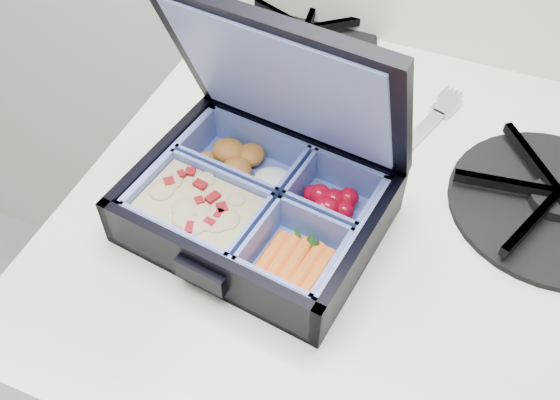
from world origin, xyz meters
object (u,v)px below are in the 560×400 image
at_px(bento_box, 257,206).
at_px(fork, 399,154).
at_px(burner_grate, 556,198).
at_px(stove, 357,392).

bearing_deg(bento_box, fork, 62.03).
height_order(bento_box, burner_grate, bento_box).
relative_size(bento_box, fork, 1.07).
bearing_deg(fork, stove, -54.44).
xyz_separation_m(stove, bento_box, (-0.11, -0.08, 0.45)).
xyz_separation_m(bento_box, fork, (0.09, 0.13, -0.02)).
bearing_deg(stove, fork, 108.32).
relative_size(stove, fork, 4.43).
distance_m(stove, burner_grate, 0.46).
bearing_deg(bento_box, burner_grate, 34.24).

